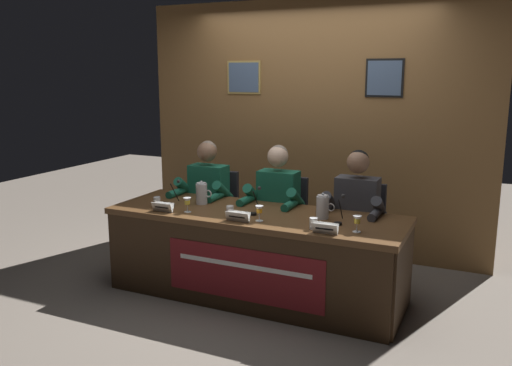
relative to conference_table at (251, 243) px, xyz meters
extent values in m
plane|color=#70665B|center=(0.00, 0.10, -0.49)|extent=(12.00, 12.00, 0.00)
cube|color=brown|center=(0.00, 1.48, 0.81)|extent=(3.69, 0.12, 2.60)
cube|color=tan|center=(-0.75, 1.41, 1.33)|extent=(0.39, 0.02, 0.35)
cube|color=slate|center=(-0.75, 1.40, 1.33)|extent=(0.35, 0.01, 0.31)
cube|color=black|center=(0.74, 1.41, 1.33)|extent=(0.36, 0.02, 0.36)
cube|color=slate|center=(0.74, 1.40, 1.33)|extent=(0.32, 0.01, 0.32)
cube|color=brown|center=(0.00, 0.10, 0.21)|extent=(2.49, 0.84, 0.05)
cube|color=#342112|center=(0.00, -0.30, -0.15)|extent=(2.43, 0.04, 0.68)
cube|color=#342112|center=(-1.20, 0.10, -0.15)|extent=(0.08, 0.76, 0.68)
cube|color=#342112|center=(1.19, 0.10, -0.15)|extent=(0.08, 0.76, 0.68)
cube|color=maroon|center=(0.08, -0.32, -0.15)|extent=(1.33, 0.01, 0.42)
cube|color=white|center=(0.08, -0.32, -0.08)|extent=(1.13, 0.00, 0.04)
cylinder|color=black|center=(-0.73, 0.62, -0.48)|extent=(0.44, 0.44, 0.02)
cylinder|color=black|center=(-0.73, 0.62, -0.26)|extent=(0.05, 0.05, 0.41)
cube|color=#232328|center=(-0.73, 0.62, -0.04)|extent=(0.44, 0.44, 0.03)
cube|color=#232328|center=(-0.73, 0.82, 0.20)|extent=(0.40, 0.05, 0.44)
cylinder|color=black|center=(-0.83, 0.27, -0.26)|extent=(0.10, 0.10, 0.47)
cylinder|color=black|center=(-0.63, 0.27, -0.26)|extent=(0.10, 0.10, 0.47)
cylinder|color=black|center=(-0.83, 0.42, 0.03)|extent=(0.13, 0.34, 0.13)
cylinder|color=black|center=(-0.63, 0.42, 0.03)|extent=(0.13, 0.34, 0.13)
cube|color=#196047|center=(-0.73, 0.59, 0.27)|extent=(0.36, 0.20, 0.48)
sphere|color=#8E664C|center=(-0.73, 0.57, 0.64)|extent=(0.19, 0.19, 0.19)
sphere|color=gray|center=(-0.73, 0.58, 0.66)|extent=(0.17, 0.17, 0.17)
cylinder|color=#196047|center=(-0.94, 0.49, 0.29)|extent=(0.09, 0.30, 0.25)
cylinder|color=#196047|center=(-0.52, 0.49, 0.29)|extent=(0.09, 0.30, 0.25)
cylinder|color=#196047|center=(-0.94, 0.33, 0.27)|extent=(0.07, 0.24, 0.07)
cylinder|color=#196047|center=(-0.52, 0.33, 0.27)|extent=(0.07, 0.24, 0.07)
cube|color=white|center=(-0.72, -0.22, 0.28)|extent=(0.19, 0.03, 0.08)
cube|color=white|center=(-0.72, -0.18, 0.28)|extent=(0.19, 0.03, 0.08)
cube|color=black|center=(-0.72, -0.22, 0.28)|extent=(0.13, 0.01, 0.01)
cylinder|color=white|center=(-0.52, -0.13, 0.24)|extent=(0.06, 0.06, 0.00)
cylinder|color=white|center=(-0.52, -0.13, 0.27)|extent=(0.01, 0.01, 0.05)
cone|color=white|center=(-0.52, -0.13, 0.33)|extent=(0.06, 0.06, 0.06)
cylinder|color=yellow|center=(-0.52, -0.13, 0.32)|extent=(0.04, 0.04, 0.04)
cylinder|color=silver|center=(-0.87, -0.08, 0.28)|extent=(0.06, 0.06, 0.08)
cylinder|color=silver|center=(-0.87, -0.08, 0.26)|extent=(0.05, 0.05, 0.05)
cylinder|color=black|center=(-0.76, -0.02, 0.25)|extent=(0.06, 0.06, 0.02)
cylinder|color=black|center=(-0.76, 0.04, 0.35)|extent=(0.01, 0.13, 0.18)
sphere|color=#2D2D2D|center=(-0.76, 0.10, 0.44)|extent=(0.03, 0.03, 0.03)
cylinder|color=black|center=(0.00, 0.62, -0.48)|extent=(0.44, 0.44, 0.02)
cylinder|color=black|center=(0.00, 0.62, -0.26)|extent=(0.05, 0.05, 0.41)
cube|color=#232328|center=(0.00, 0.62, -0.04)|extent=(0.44, 0.44, 0.03)
cube|color=#232328|center=(0.00, 0.82, 0.20)|extent=(0.40, 0.05, 0.44)
cylinder|color=black|center=(-0.10, 0.27, -0.26)|extent=(0.10, 0.10, 0.47)
cylinder|color=black|center=(0.10, 0.27, -0.26)|extent=(0.10, 0.10, 0.47)
cylinder|color=black|center=(-0.10, 0.42, 0.03)|extent=(0.13, 0.34, 0.13)
cylinder|color=black|center=(0.10, 0.42, 0.03)|extent=(0.13, 0.34, 0.13)
cube|color=#196047|center=(0.00, 0.59, 0.27)|extent=(0.36, 0.20, 0.48)
sphere|color=beige|center=(0.00, 0.57, 0.64)|extent=(0.19, 0.19, 0.19)
sphere|color=gray|center=(0.00, 0.58, 0.66)|extent=(0.17, 0.17, 0.17)
cylinder|color=#196047|center=(-0.21, 0.49, 0.29)|extent=(0.09, 0.30, 0.25)
cylinder|color=#196047|center=(0.21, 0.49, 0.29)|extent=(0.09, 0.30, 0.25)
cylinder|color=#196047|center=(-0.21, 0.33, 0.27)|extent=(0.07, 0.24, 0.07)
cylinder|color=#196047|center=(0.21, 0.33, 0.27)|extent=(0.07, 0.24, 0.07)
cube|color=white|center=(-0.02, -0.22, 0.28)|extent=(0.20, 0.03, 0.08)
cube|color=white|center=(-0.02, -0.19, 0.28)|extent=(0.20, 0.03, 0.08)
cube|color=black|center=(-0.02, -0.23, 0.28)|extent=(0.14, 0.01, 0.01)
cylinder|color=white|center=(0.13, -0.13, 0.24)|extent=(0.06, 0.06, 0.00)
cylinder|color=white|center=(0.13, -0.13, 0.27)|extent=(0.01, 0.01, 0.05)
cone|color=white|center=(0.13, -0.13, 0.33)|extent=(0.06, 0.06, 0.06)
cylinder|color=orange|center=(0.13, -0.13, 0.32)|extent=(0.04, 0.04, 0.04)
cylinder|color=silver|center=(-0.15, -0.09, 0.28)|extent=(0.06, 0.06, 0.08)
cylinder|color=silver|center=(-0.15, -0.09, 0.26)|extent=(0.05, 0.05, 0.05)
cylinder|color=black|center=(0.01, 0.01, 0.25)|extent=(0.06, 0.06, 0.02)
cylinder|color=black|center=(0.01, 0.07, 0.35)|extent=(0.01, 0.13, 0.18)
sphere|color=#2D2D2D|center=(0.01, 0.14, 0.44)|extent=(0.03, 0.03, 0.03)
cylinder|color=black|center=(0.73, 0.62, -0.48)|extent=(0.44, 0.44, 0.02)
cylinder|color=black|center=(0.73, 0.62, -0.26)|extent=(0.05, 0.05, 0.41)
cube|color=#232328|center=(0.73, 0.62, -0.04)|extent=(0.44, 0.44, 0.03)
cube|color=#232328|center=(0.73, 0.82, 0.20)|extent=(0.40, 0.05, 0.44)
cylinder|color=black|center=(0.63, 0.27, -0.26)|extent=(0.10, 0.10, 0.47)
cylinder|color=black|center=(0.83, 0.27, -0.26)|extent=(0.10, 0.10, 0.47)
cylinder|color=black|center=(0.63, 0.42, 0.03)|extent=(0.13, 0.34, 0.13)
cylinder|color=black|center=(0.83, 0.42, 0.03)|extent=(0.13, 0.34, 0.13)
cube|color=#38383D|center=(0.73, 0.59, 0.27)|extent=(0.36, 0.20, 0.48)
sphere|color=#8E664C|center=(0.73, 0.57, 0.64)|extent=(0.19, 0.19, 0.19)
sphere|color=black|center=(0.73, 0.58, 0.66)|extent=(0.17, 0.17, 0.17)
cylinder|color=#38383D|center=(0.52, 0.49, 0.29)|extent=(0.09, 0.30, 0.25)
cylinder|color=#38383D|center=(0.94, 0.49, 0.29)|extent=(0.09, 0.30, 0.25)
cylinder|color=#38383D|center=(0.52, 0.33, 0.27)|extent=(0.07, 0.24, 0.07)
cylinder|color=#38383D|center=(0.94, 0.33, 0.27)|extent=(0.07, 0.24, 0.07)
cube|color=white|center=(0.70, -0.25, 0.28)|extent=(0.19, 0.03, 0.08)
cube|color=white|center=(0.70, -0.21, 0.28)|extent=(0.19, 0.03, 0.08)
cube|color=black|center=(0.70, -0.25, 0.28)|extent=(0.13, 0.01, 0.01)
cylinder|color=white|center=(0.90, -0.10, 0.24)|extent=(0.06, 0.06, 0.00)
cylinder|color=white|center=(0.90, -0.10, 0.27)|extent=(0.01, 0.01, 0.05)
cone|color=white|center=(0.90, -0.10, 0.33)|extent=(0.06, 0.06, 0.06)
cylinder|color=yellow|center=(0.90, -0.10, 0.32)|extent=(0.04, 0.04, 0.04)
cylinder|color=silver|center=(0.59, -0.16, 0.28)|extent=(0.06, 0.06, 0.08)
cylinder|color=silver|center=(0.59, -0.16, 0.26)|extent=(0.05, 0.05, 0.05)
cylinder|color=black|center=(0.73, 0.03, 0.25)|extent=(0.06, 0.06, 0.02)
cylinder|color=black|center=(0.73, 0.09, 0.35)|extent=(0.01, 0.13, 0.18)
sphere|color=#2D2D2D|center=(0.73, 0.15, 0.44)|extent=(0.03, 0.03, 0.03)
cylinder|color=silver|center=(-0.56, 0.17, 0.33)|extent=(0.10, 0.10, 0.18)
cylinder|color=silver|center=(-0.56, 0.17, 0.42)|extent=(0.08, 0.09, 0.01)
sphere|color=silver|center=(-0.56, 0.17, 0.44)|extent=(0.02, 0.02, 0.02)
torus|color=silver|center=(-0.49, 0.17, 0.34)|extent=(0.07, 0.01, 0.07)
cylinder|color=silver|center=(0.56, 0.15, 0.33)|extent=(0.10, 0.10, 0.18)
cylinder|color=silver|center=(0.56, 0.15, 0.42)|extent=(0.08, 0.09, 0.01)
sphere|color=silver|center=(0.56, 0.15, 0.44)|extent=(0.02, 0.02, 0.02)
torus|color=silver|center=(0.63, 0.15, 0.34)|extent=(0.07, 0.01, 0.07)
camera|label=1|loc=(1.81, -3.83, 1.39)|focal=37.63mm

